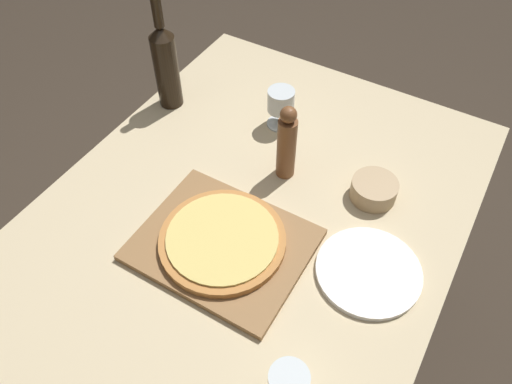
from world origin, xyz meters
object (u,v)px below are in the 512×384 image
Objects in this scene: pepper_mill at (287,144)px; wine_glass at (281,102)px; wine_bottle at (166,65)px; small_bowl at (374,190)px; pizza at (223,240)px.

pepper_mill is 0.20m from wine_glass.
wine_glass is at bearing 122.57° from pepper_mill.
small_bowl is (0.67, -0.04, -0.11)m from wine_bottle.
pizza is at bearing -78.33° from wine_glass.
wine_bottle is 2.89× the size of small_bowl.
pepper_mill reaches higher than pizza.
pizza is at bearing -40.90° from wine_bottle.
pepper_mill reaches higher than small_bowl.
small_bowl is (0.25, 0.33, -0.00)m from pizza.
wine_bottle reaches higher than small_bowl.
pizza is 1.33× the size of pepper_mill.
pepper_mill is at bearing -57.43° from wine_glass.
wine_glass is (-0.09, 0.45, 0.05)m from pizza.
pepper_mill is at bearing -170.32° from small_bowl.
pizza is 0.87× the size of wine_bottle.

